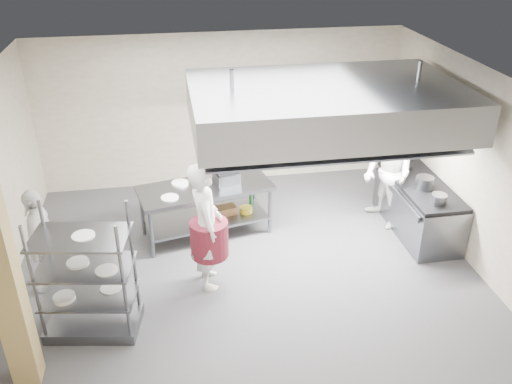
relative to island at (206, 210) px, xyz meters
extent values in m
plane|color=#3D3D40|center=(0.51, -0.98, -0.46)|extent=(7.00, 7.00, 0.00)
plane|color=silver|center=(0.51, -0.98, 2.54)|extent=(7.00, 7.00, 0.00)
plane|color=#A29580|center=(0.51, 2.02, 1.04)|extent=(7.00, 0.00, 7.00)
plane|color=#A29580|center=(4.01, -0.98, 1.04)|extent=(0.00, 6.00, 6.00)
cube|color=tan|center=(-2.39, -2.88, 1.04)|extent=(0.30, 0.30, 3.00)
cube|color=slate|center=(1.81, -0.58, 1.94)|extent=(4.00, 2.50, 0.60)
cube|color=white|center=(0.91, -0.58, 1.62)|extent=(1.60, 0.12, 0.04)
cube|color=white|center=(2.71, -0.58, 1.62)|extent=(1.60, 0.12, 0.04)
cube|color=slate|center=(2.31, 1.86, 1.04)|extent=(1.50, 0.28, 0.04)
cube|color=slate|center=(0.00, 0.00, 0.42)|extent=(2.33, 1.34, 0.06)
cube|color=slate|center=(0.00, 0.00, -0.16)|extent=(2.14, 1.22, 0.04)
cube|color=slate|center=(3.59, -0.48, -0.04)|extent=(0.80, 2.00, 0.84)
cube|color=black|center=(3.59, -0.48, 0.41)|extent=(0.78, 1.96, 0.06)
imported|color=white|center=(-0.10, -1.37, 0.53)|extent=(0.50, 0.74, 1.96)
imported|color=white|center=(3.11, -0.16, 0.51)|extent=(0.90, 1.06, 1.92)
imported|color=silver|center=(-2.44, -1.06, 0.35)|extent=(0.40, 0.94, 1.61)
cube|color=slate|center=(0.36, 0.07, 0.55)|extent=(0.47, 0.41, 0.19)
cube|color=#9C693E|center=(0.35, 0.06, -0.06)|extent=(0.37, 0.30, 0.14)
cylinder|color=gray|center=(3.55, -0.64, 0.55)|extent=(0.29, 0.29, 0.20)
cylinder|color=white|center=(-1.69, -2.12, 0.12)|extent=(0.28, 0.28, 0.05)
camera|label=1|loc=(-0.50, -7.98, 4.56)|focal=38.00mm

